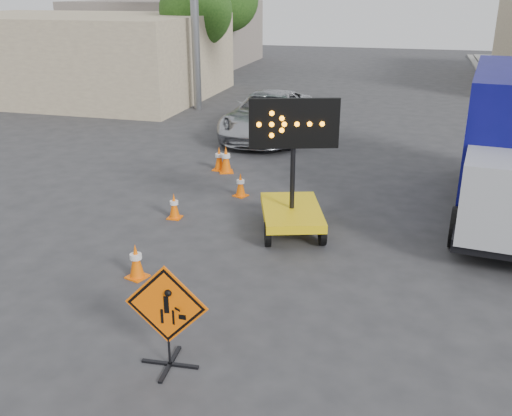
% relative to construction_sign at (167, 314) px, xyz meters
% --- Properties ---
extents(ground, '(100.00, 100.00, 0.00)m').
position_rel_construction_sign_xyz_m(ground, '(-0.02, 0.18, -0.87)').
color(ground, '#2D2D30').
rests_on(ground, ground).
extents(storefront_left_near, '(14.00, 10.00, 4.00)m').
position_rel_construction_sign_xyz_m(storefront_left_near, '(-14.02, 20.18, 1.13)').
color(storefront_left_near, '#C4B48E').
rests_on(storefront_left_near, ground).
extents(storefront_left_far, '(12.00, 10.00, 4.40)m').
position_rel_construction_sign_xyz_m(storefront_left_far, '(-15.02, 34.18, 1.33)').
color(storefront_left_far, gray).
rests_on(storefront_left_far, ground).
extents(tree_left_near, '(3.71, 3.71, 6.03)m').
position_rel_construction_sign_xyz_m(tree_left_near, '(-8.02, 22.18, 3.30)').
color(tree_left_near, '#4B3820').
rests_on(tree_left_near, ground).
extents(construction_sign, '(1.24, 0.88, 1.64)m').
position_rel_construction_sign_xyz_m(construction_sign, '(0.00, 0.00, 0.00)').
color(construction_sign, black).
rests_on(construction_sign, ground).
extents(arrow_board, '(1.90, 2.45, 3.07)m').
position_rel_construction_sign_xyz_m(arrow_board, '(0.67, 5.36, -0.18)').
color(arrow_board, yellow).
rests_on(arrow_board, ground).
extents(pickup_truck, '(2.84, 5.93, 1.63)m').
position_rel_construction_sign_xyz_m(pickup_truck, '(-2.07, 13.98, -0.05)').
color(pickup_truck, '#B3B5BB').
rests_on(pickup_truck, ground).
extents(cone_a, '(0.45, 0.45, 0.71)m').
position_rel_construction_sign_xyz_m(cone_a, '(-1.72, 2.38, -0.51)').
color(cone_a, '#FF6305').
rests_on(cone_a, ground).
extents(cone_b, '(0.33, 0.33, 0.63)m').
position_rel_construction_sign_xyz_m(cone_b, '(-2.23, 5.40, -0.55)').
color(cone_b, '#FF6305').
rests_on(cone_b, ground).
extents(cone_c, '(0.43, 0.43, 0.65)m').
position_rel_construction_sign_xyz_m(cone_c, '(-1.15, 7.34, -0.54)').
color(cone_c, '#FF6305').
rests_on(cone_c, ground).
extents(cone_d, '(0.54, 0.54, 0.81)m').
position_rel_construction_sign_xyz_m(cone_d, '(-2.20, 9.27, -0.46)').
color(cone_d, '#FF6305').
rests_on(cone_d, ground).
extents(cone_e, '(0.37, 0.37, 0.74)m').
position_rel_construction_sign_xyz_m(cone_e, '(-2.47, 9.43, -0.50)').
color(cone_e, '#FF6305').
rests_on(cone_e, ground).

